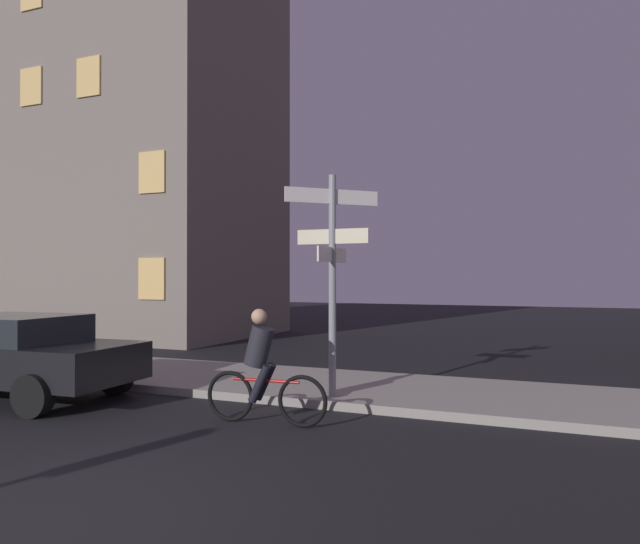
% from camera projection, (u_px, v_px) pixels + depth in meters
% --- Properties ---
extents(ground_plane, '(80.00, 80.00, 0.00)m').
position_uv_depth(ground_plane, '(7.00, 532.00, 4.81)').
color(ground_plane, black).
extents(sidewalk_kerb, '(40.00, 3.03, 0.14)m').
position_uv_depth(sidewalk_kerb, '(321.00, 386.00, 10.85)').
color(sidewalk_kerb, gray).
rests_on(sidewalk_kerb, ground_plane).
extents(signpost, '(1.23, 1.20, 3.57)m').
position_uv_depth(signpost, '(332.00, 264.00, 9.64)').
color(signpost, gray).
rests_on(signpost, sidewalk_kerb).
extents(car_near_right, '(4.66, 2.29, 1.41)m').
position_uv_depth(car_near_right, '(8.00, 354.00, 10.05)').
color(car_near_right, black).
rests_on(car_near_right, ground_plane).
extents(cyclist, '(1.82, 0.35, 1.61)m').
position_uv_depth(cyclist, '(262.00, 371.00, 8.32)').
color(cyclist, black).
rests_on(cyclist, ground_plane).
extents(building_left_block, '(11.90, 6.66, 18.32)m').
position_uv_depth(building_left_block, '(106.00, 85.00, 22.06)').
color(building_left_block, slate).
rests_on(building_left_block, ground_plane).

